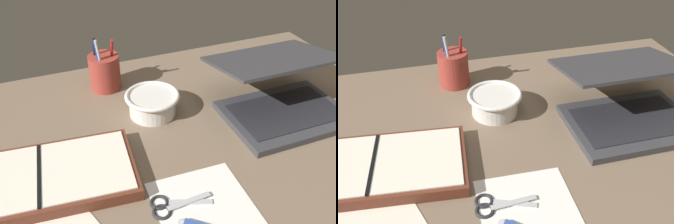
% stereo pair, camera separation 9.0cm
% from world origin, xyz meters
% --- Properties ---
extents(desk_top, '(1.40, 1.00, 0.02)m').
position_xyz_m(desk_top, '(0.00, 0.00, 0.01)').
color(desk_top, '#75604C').
rests_on(desk_top, ground).
extents(laptop, '(0.32, 0.32, 0.16)m').
position_xyz_m(laptop, '(0.34, 0.06, 0.07)').
color(laptop, '#38383D').
rests_on(laptop, desk_top).
extents(bowl, '(0.15, 0.15, 0.06)m').
position_xyz_m(bowl, '(0.01, 0.18, 0.05)').
color(bowl, silver).
rests_on(bowl, desk_top).
extents(pen_cup, '(0.09, 0.09, 0.16)m').
position_xyz_m(pen_cup, '(-0.07, 0.36, 0.07)').
color(pen_cup, '#9E382D').
rests_on(pen_cup, desk_top).
extents(planner, '(0.42, 0.25, 0.03)m').
position_xyz_m(planner, '(-0.30, 0.02, 0.03)').
color(planner, brown).
rests_on(planner, desk_top).
extents(scissors, '(0.13, 0.06, 0.01)m').
position_xyz_m(scissors, '(-0.07, -0.14, 0.02)').
color(scissors, '#B7B7BC').
rests_on(scissors, desk_top).
extents(paper_sheet_beside_planner, '(0.24, 0.30, 0.00)m').
position_xyz_m(paper_sheet_beside_planner, '(-0.29, -0.11, 0.02)').
color(paper_sheet_beside_planner, silver).
rests_on(paper_sheet_beside_planner, desk_top).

